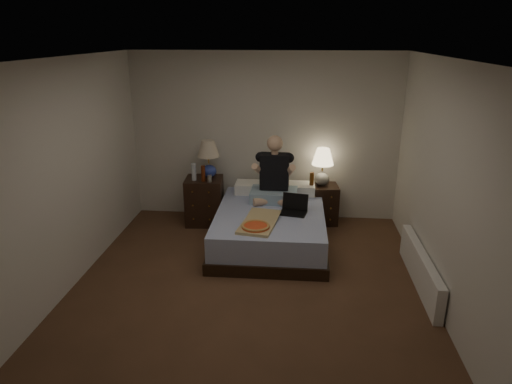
# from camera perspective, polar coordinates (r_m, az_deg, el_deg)

# --- Properties ---
(floor) EXTENTS (4.00, 4.50, 0.00)m
(floor) POSITION_cam_1_polar(r_m,az_deg,el_deg) (5.25, -0.92, -12.08)
(floor) COLOR brown
(floor) RESTS_ON ground
(ceiling) EXTENTS (4.00, 4.50, 0.00)m
(ceiling) POSITION_cam_1_polar(r_m,az_deg,el_deg) (4.49, -1.10, 16.33)
(ceiling) COLOR white
(ceiling) RESTS_ON ground
(wall_back) EXTENTS (4.00, 0.00, 2.50)m
(wall_back) POSITION_cam_1_polar(r_m,az_deg,el_deg) (6.88, 1.04, 6.86)
(wall_back) COLOR silver
(wall_back) RESTS_ON ground
(wall_front) EXTENTS (4.00, 0.00, 2.50)m
(wall_front) POSITION_cam_1_polar(r_m,az_deg,el_deg) (2.70, -6.32, -14.12)
(wall_front) COLOR silver
(wall_front) RESTS_ON ground
(wall_left) EXTENTS (0.00, 4.50, 2.50)m
(wall_left) POSITION_cam_1_polar(r_m,az_deg,el_deg) (5.31, -22.98, 1.53)
(wall_left) COLOR silver
(wall_left) RESTS_ON ground
(wall_right) EXTENTS (0.00, 4.50, 2.50)m
(wall_right) POSITION_cam_1_polar(r_m,az_deg,el_deg) (4.93, 22.79, 0.24)
(wall_right) COLOR silver
(wall_right) RESTS_ON ground
(bed) EXTENTS (1.43, 1.91, 0.48)m
(bed) POSITION_cam_1_polar(r_m,az_deg,el_deg) (6.21, 1.80, -4.41)
(bed) COLOR #5F77BE
(bed) RESTS_ON floor
(nightstand_left) EXTENTS (0.57, 0.53, 0.70)m
(nightstand_left) POSITION_cam_1_polar(r_m,az_deg,el_deg) (6.88, -6.45, -1.09)
(nightstand_left) COLOR black
(nightstand_left) RESTS_ON floor
(nightstand_right) EXTENTS (0.49, 0.45, 0.59)m
(nightstand_right) POSITION_cam_1_polar(r_m,az_deg,el_deg) (6.94, 8.23, -1.49)
(nightstand_right) COLOR black
(nightstand_right) RESTS_ON floor
(lamp_left) EXTENTS (0.37, 0.37, 0.56)m
(lamp_left) POSITION_cam_1_polar(r_m,az_deg,el_deg) (6.74, -5.95, 4.12)
(lamp_left) COLOR #293B98
(lamp_left) RESTS_ON nightstand_left
(lamp_right) EXTENTS (0.36, 0.36, 0.56)m
(lamp_right) POSITION_cam_1_polar(r_m,az_deg,el_deg) (6.78, 8.30, 3.11)
(lamp_right) COLOR gray
(lamp_right) RESTS_ON nightstand_right
(water_bottle) EXTENTS (0.07, 0.07, 0.25)m
(water_bottle) POSITION_cam_1_polar(r_m,az_deg,el_deg) (6.67, -7.78, 2.50)
(water_bottle) COLOR silver
(water_bottle) RESTS_ON nightstand_left
(soda_can) EXTENTS (0.07, 0.07, 0.10)m
(soda_can) POSITION_cam_1_polar(r_m,az_deg,el_deg) (6.58, -5.84, 1.68)
(soda_can) COLOR #B1B2AD
(soda_can) RESTS_ON nightstand_left
(beer_bottle_left) EXTENTS (0.06, 0.06, 0.23)m
(beer_bottle_left) POSITION_cam_1_polar(r_m,az_deg,el_deg) (6.61, -6.62, 2.32)
(beer_bottle_left) COLOR #55200C
(beer_bottle_left) RESTS_ON nightstand_left
(beer_bottle_right) EXTENTS (0.06, 0.06, 0.23)m
(beer_bottle_right) POSITION_cam_1_polar(r_m,az_deg,el_deg) (6.70, 6.97, 1.49)
(beer_bottle_right) COLOR #59300C
(beer_bottle_right) RESTS_ON nightstand_right
(person) EXTENTS (0.67, 0.54, 0.93)m
(person) POSITION_cam_1_polar(r_m,az_deg,el_deg) (6.34, 2.30, 2.87)
(person) COLOR black
(person) RESTS_ON bed
(laptop) EXTENTS (0.39, 0.34, 0.24)m
(laptop) POSITION_cam_1_polar(r_m,az_deg,el_deg) (5.99, 4.69, -1.66)
(laptop) COLOR black
(laptop) RESTS_ON bed
(pizza_box) EXTENTS (0.52, 0.82, 0.08)m
(pizza_box) POSITION_cam_1_polar(r_m,az_deg,el_deg) (5.52, -0.05, -4.37)
(pizza_box) COLOR tan
(pizza_box) RESTS_ON bed
(radiator) EXTENTS (0.10, 1.60, 0.40)m
(radiator) POSITION_cam_1_polar(r_m,az_deg,el_deg) (5.57, 19.85, -9.02)
(radiator) COLOR white
(radiator) RESTS_ON floor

